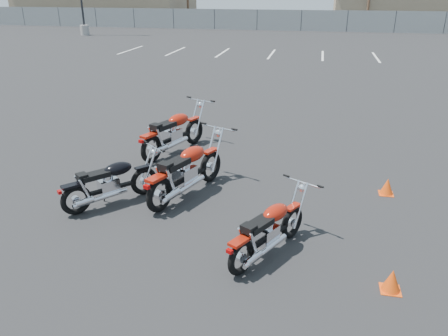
% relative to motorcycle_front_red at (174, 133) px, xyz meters
% --- Properties ---
extents(ground, '(120.00, 120.00, 0.00)m').
position_rel_motorcycle_front_red_xyz_m(ground, '(1.51, -2.83, -0.52)').
color(ground, black).
rests_on(ground, ground).
extents(motorcycle_front_red, '(1.33, 2.27, 1.13)m').
position_rel_motorcycle_front_red_xyz_m(motorcycle_front_red, '(0.00, 0.00, 0.00)').
color(motorcycle_front_red, black).
rests_on(motorcycle_front_red, ground).
extents(motorcycle_second_black, '(1.57, 1.72, 0.96)m').
position_rel_motorcycle_front_red_xyz_m(motorcycle_second_black, '(-0.29, -2.85, -0.08)').
color(motorcycle_second_black, black).
rests_on(motorcycle_second_black, ground).
extents(motorcycle_third_red, '(1.30, 2.28, 1.14)m').
position_rel_motorcycle_front_red_xyz_m(motorcycle_third_red, '(0.98, -2.21, 0.00)').
color(motorcycle_third_red, black).
rests_on(motorcycle_third_red, ground).
extents(motorcycle_rear_red, '(1.26, 1.81, 0.93)m').
position_rel_motorcycle_front_red_xyz_m(motorcycle_rear_red, '(2.75, -3.91, -0.09)').
color(motorcycle_rear_red, black).
rests_on(motorcycle_rear_red, ground).
extents(training_cone_near, '(0.28, 0.28, 0.33)m').
position_rel_motorcycle_front_red_xyz_m(training_cone_near, '(4.79, -1.34, -0.35)').
color(training_cone_near, '#FF4D0D').
rests_on(training_cone_near, ground).
extents(training_cone_far, '(0.27, 0.27, 0.32)m').
position_rel_motorcycle_front_red_xyz_m(training_cone_far, '(4.47, -4.42, -0.36)').
color(training_cone_far, '#FF4D0D').
rests_on(training_cone_far, ground).
extents(chainlink_fence, '(80.06, 0.06, 1.80)m').
position_rel_motorcycle_front_red_xyz_m(chainlink_fence, '(1.51, 32.17, 0.38)').
color(chainlink_fence, slate).
rests_on(chainlink_fence, ground).
extents(tan_building_west, '(18.40, 10.40, 4.30)m').
position_rel_motorcycle_front_red_xyz_m(tan_building_west, '(-20.49, 39.17, 1.64)').
color(tan_building_west, '#907B5D').
rests_on(tan_building_west, ground).
extents(tan_building_east, '(14.40, 9.40, 3.70)m').
position_rel_motorcycle_front_red_xyz_m(tan_building_east, '(11.51, 41.17, 1.34)').
color(tan_building_east, '#907B5D').
rests_on(tan_building_east, ground).
extents(parking_line_stripes, '(15.12, 4.00, 0.01)m').
position_rel_motorcycle_front_red_xyz_m(parking_line_stripes, '(-0.99, 17.17, -0.51)').
color(parking_line_stripes, silver).
rests_on(parking_line_stripes, ground).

